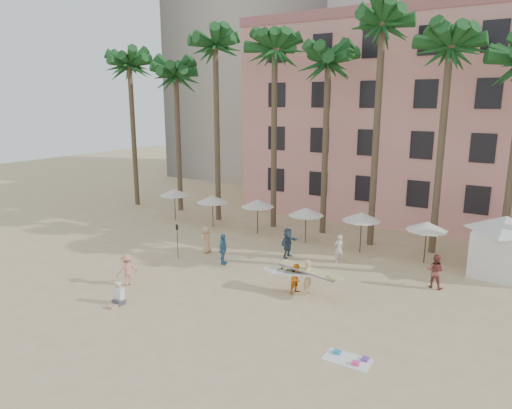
{
  "coord_description": "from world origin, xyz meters",
  "views": [
    {
      "loc": [
        12.11,
        -15.43,
        9.74
      ],
      "look_at": [
        -1.07,
        6.0,
        4.0
      ],
      "focal_mm": 32.0,
      "sensor_mm": 36.0,
      "label": 1
    }
  ],
  "objects_px": {
    "cabana": "(504,241)",
    "carrier_yellow": "(308,275)",
    "pink_hotel": "(467,122)",
    "carrier_white": "(297,277)"
  },
  "relations": [
    {
      "from": "carrier_white",
      "to": "pink_hotel",
      "type": "bearing_deg",
      "value": 77.83
    },
    {
      "from": "pink_hotel",
      "to": "cabana",
      "type": "distance_m",
      "value": 15.1
    },
    {
      "from": "carrier_yellow",
      "to": "carrier_white",
      "type": "height_order",
      "value": "carrier_yellow"
    },
    {
      "from": "pink_hotel",
      "to": "cabana",
      "type": "relative_size",
      "value": 7.23
    },
    {
      "from": "cabana",
      "to": "carrier_yellow",
      "type": "distance_m",
      "value": 11.6
    },
    {
      "from": "pink_hotel",
      "to": "carrier_yellow",
      "type": "xyz_separation_m",
      "value": [
        -4.08,
        -21.38,
        -6.96
      ]
    },
    {
      "from": "pink_hotel",
      "to": "cabana",
      "type": "height_order",
      "value": "pink_hotel"
    },
    {
      "from": "cabana",
      "to": "carrier_yellow",
      "type": "relative_size",
      "value": 1.53
    },
    {
      "from": "cabana",
      "to": "carrier_white",
      "type": "xyz_separation_m",
      "value": [
        -8.79,
        -8.28,
        -1.2
      ]
    },
    {
      "from": "cabana",
      "to": "carrier_yellow",
      "type": "height_order",
      "value": "cabana"
    }
  ]
}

